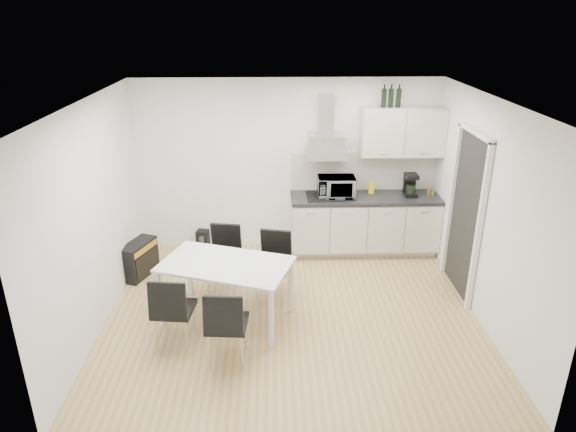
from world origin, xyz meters
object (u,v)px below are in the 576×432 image
chair_near_right (227,324)px  guitar_amp (139,259)px  floor_speaker (203,239)px  kitchenette (367,201)px  chair_near_left (174,310)px  chair_far_left (223,260)px  dining_table (226,269)px  chair_far_right (273,267)px

chair_near_right → guitar_amp: chair_near_right is taller
floor_speaker → guitar_amp: bearing=-121.9°
kitchenette → chair_near_right: 3.25m
chair_near_right → floor_speaker: (-0.61, 2.77, -0.29)m
chair_near_left → floor_speaker: 2.49m
kitchenette → chair_far_left: size_ratio=2.86×
dining_table → chair_near_left: (-0.53, -0.49, -0.23)m
kitchenette → guitar_amp: (-3.29, -0.69, -0.58)m
floor_speaker → kitchenette: bearing=6.8°
chair_far_right → chair_near_left: (-1.08, -0.97, 0.00)m
dining_table → floor_speaker: 2.12m
chair_near_right → floor_speaker: size_ratio=2.94×
chair_far_left → chair_near_right: same height
chair_far_right → chair_near_right: size_ratio=1.00×
floor_speaker → chair_near_right: bearing=-67.0°
kitchenette → chair_near_left: 3.43m
chair_near_left → chair_near_right: size_ratio=1.00×
chair_near_right → guitar_amp: 2.38m
chair_far_right → guitar_amp: size_ratio=1.35×
dining_table → chair_far_right: chair_far_right is taller
chair_far_left → chair_near_left: size_ratio=1.00×
dining_table → chair_near_right: chair_near_right is taller
dining_table → chair_near_right: bearing=-66.0°
chair_far_left → floor_speaker: chair_far_left is taller
chair_far_right → chair_near_right: 1.35m
dining_table → chair_near_right: size_ratio=1.90×
dining_table → kitchenette: bearing=61.8°
chair_far_left → chair_near_right: (0.17, -1.48, 0.00)m
kitchenette → dining_table: bearing=-137.3°
chair_far_right → guitar_amp: chair_far_right is taller
chair_far_right → dining_table: bearing=54.1°
dining_table → guitar_amp: bearing=158.5°
chair_near_right → chair_far_right: bearing=73.5°
kitchenette → chair_far_left: (-2.07, -1.12, -0.39)m
chair_near_right → floor_speaker: chair_near_right is taller
floor_speaker → dining_table: bearing=-64.1°
chair_near_left → floor_speaker: chair_near_left is taller
kitchenette → chair_far_left: bearing=-151.6°
dining_table → guitar_amp: size_ratio=2.57×
chair_near_left → guitar_amp: 1.82m
chair_far_right → chair_near_right: same height
dining_table → chair_near_right: 0.83m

